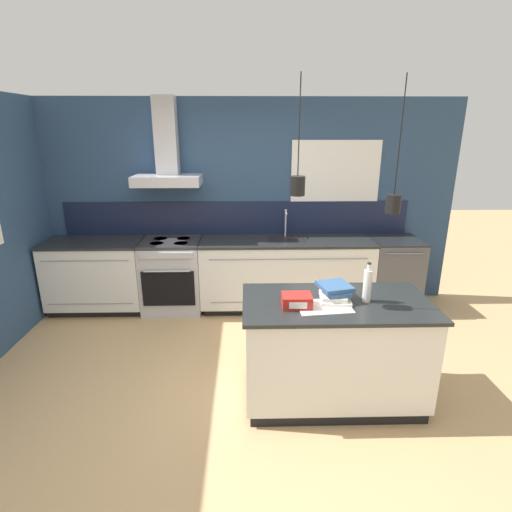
# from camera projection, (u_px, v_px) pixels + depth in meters

# --- Properties ---
(ground_plane) EXTENTS (16.00, 16.00, 0.00)m
(ground_plane) POSITION_uv_depth(u_px,v_px,m) (234.00, 387.00, 3.62)
(ground_plane) COLOR tan
(ground_plane) RESTS_ON ground
(wall_back) EXTENTS (5.60, 2.30, 2.60)m
(wall_back) POSITION_uv_depth(u_px,v_px,m) (233.00, 200.00, 5.11)
(wall_back) COLOR navy
(wall_back) RESTS_ON ground_plane
(counter_run_left) EXTENTS (1.19, 0.64, 0.91)m
(counter_run_left) POSITION_uv_depth(u_px,v_px,m) (97.00, 275.00, 5.05)
(counter_run_left) COLOR black
(counter_run_left) RESTS_ON ground_plane
(counter_run_sink) EXTENTS (2.17, 0.64, 1.26)m
(counter_run_sink) POSITION_uv_depth(u_px,v_px,m) (286.00, 274.00, 5.11)
(counter_run_sink) COLOR black
(counter_run_sink) RESTS_ON ground_plane
(oven_range) EXTENTS (0.73, 0.66, 0.91)m
(oven_range) POSITION_uv_depth(u_px,v_px,m) (173.00, 275.00, 5.07)
(oven_range) COLOR #B5B5BA
(oven_range) RESTS_ON ground_plane
(dishwasher) EXTENTS (0.60, 0.65, 0.91)m
(dishwasher) POSITION_uv_depth(u_px,v_px,m) (392.00, 273.00, 5.14)
(dishwasher) COLOR #4C4C51
(dishwasher) RESTS_ON ground_plane
(kitchen_island) EXTENTS (1.52, 0.80, 0.91)m
(kitchen_island) POSITION_uv_depth(u_px,v_px,m) (334.00, 350.00, 3.35)
(kitchen_island) COLOR black
(kitchen_island) RESTS_ON ground_plane
(bottle_on_island) EXTENTS (0.07, 0.07, 0.33)m
(bottle_on_island) POSITION_uv_depth(u_px,v_px,m) (367.00, 285.00, 3.17)
(bottle_on_island) COLOR silver
(bottle_on_island) RESTS_ON kitchen_island
(book_stack) EXTENTS (0.29, 0.35, 0.13)m
(book_stack) POSITION_uv_depth(u_px,v_px,m) (335.00, 292.00, 3.22)
(book_stack) COLOR silver
(book_stack) RESTS_ON kitchen_island
(red_supply_box) EXTENTS (0.23, 0.18, 0.10)m
(red_supply_box) POSITION_uv_depth(u_px,v_px,m) (297.00, 301.00, 3.10)
(red_supply_box) COLOR red
(red_supply_box) RESTS_ON kitchen_island
(paper_pile) EXTENTS (0.44, 0.32, 0.01)m
(paper_pile) POSITION_uv_depth(u_px,v_px,m) (324.00, 307.00, 3.11)
(paper_pile) COLOR silver
(paper_pile) RESTS_ON kitchen_island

